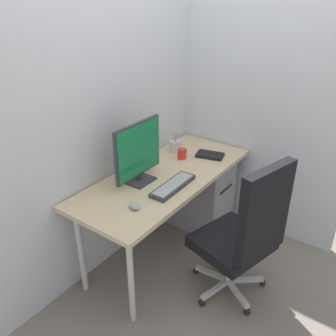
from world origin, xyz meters
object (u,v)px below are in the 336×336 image
Objects in this scene: pen_holder at (175,146)px; coffee_mug at (182,154)px; monitor at (138,152)px; mouse at (134,206)px; office_chair at (246,232)px; filing_cabinet at (199,192)px; keyboard at (173,186)px; notebook at (210,155)px.

coffee_mug is (-0.09, -0.14, -0.01)m from pen_holder.
monitor is 4.35× the size of coffee_mug.
monitor is 0.43m from mouse.
pen_holder reaches higher than coffee_mug.
office_chair is 0.77m from mouse.
office_chair is 2.37× the size of monitor.
office_chair reaches higher than coffee_mug.
keyboard is at bearing -165.61° from filing_cabinet.
monitor reaches higher than notebook.
mouse is 0.96m from pen_holder.
mouse is (-0.31, -0.21, -0.22)m from monitor.
monitor is (-0.10, 0.83, 0.41)m from office_chair.
office_chair is 1.69× the size of filing_cabinet.
keyboard is 0.62m from notebook.
keyboard is (-0.04, 0.57, 0.19)m from office_chair.
keyboard is 0.38m from mouse.
notebook is at bearing 4.51° from keyboard.
office_chair reaches higher than mouse.
mouse is at bearing -161.11° from pen_holder.
mouse reaches higher than notebook.
coffee_mug is (0.51, -0.04, -0.19)m from monitor.
pen_holder is at bearing 124.47° from filing_cabinet.
office_chair is at bearing -146.94° from notebook.
filing_cabinet is 3.47× the size of pen_holder.
keyboard reaches higher than filing_cabinet.
monitor is 5.42× the size of mouse.
monitor reaches higher than keyboard.
keyboard is 3.97× the size of coffee_mug.
filing_cabinet is at bearing -7.09° from monitor.
pen_holder reaches higher than mouse.
notebook is at bearing -75.30° from pen_holder.
coffee_mug is at bearing 19.78° from mouse.
monitor reaches higher than filing_cabinet.
office_chair reaches higher than filing_cabinet.
mouse is at bearing 166.16° from notebook.
keyboard is at bearing -76.02° from monitor.
monitor is 2.07× the size of notebook.
monitor reaches higher than pen_holder.
notebook is 0.24m from coffee_mug.
mouse is at bearing -145.27° from monitor.
filing_cabinet is at bearing 49.79° from office_chair.
pen_holder is (-0.13, 0.19, 0.47)m from filing_cabinet.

